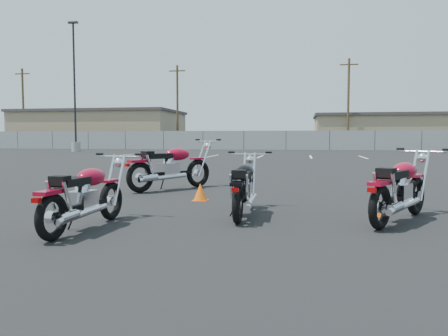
% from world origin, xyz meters
% --- Properties ---
extents(ground, '(120.00, 120.00, 0.00)m').
position_xyz_m(ground, '(0.00, 0.00, 0.00)').
color(ground, black).
rests_on(ground, ground).
extents(motorcycle_front_red, '(1.73, 2.08, 1.12)m').
position_xyz_m(motorcycle_front_red, '(-1.38, 2.76, 0.51)').
color(motorcycle_front_red, black).
rests_on(motorcycle_front_red, ground).
extents(motorcycle_second_black, '(0.73, 1.89, 0.92)m').
position_xyz_m(motorcycle_second_black, '(0.63, -0.13, 0.42)').
color(motorcycle_second_black, black).
rests_on(motorcycle_second_black, ground).
extents(motorcycle_third_red, '(0.73, 1.90, 0.93)m').
position_xyz_m(motorcycle_third_red, '(-1.20, -1.44, 0.42)').
color(motorcycle_third_red, black).
rests_on(motorcycle_third_red, ground).
extents(motorcycle_rear_red, '(1.38, 1.92, 0.99)m').
position_xyz_m(motorcycle_rear_red, '(2.79, -0.23, 0.45)').
color(motorcycle_rear_red, black).
rests_on(motorcycle_rear_red, ground).
extents(training_cone_near, '(0.23, 0.23, 0.28)m').
position_xyz_m(training_cone_near, '(2.56, 0.14, 0.14)').
color(training_cone_near, '#FF650D').
rests_on(training_cone_near, ground).
extents(training_cone_extra, '(0.27, 0.27, 0.32)m').
position_xyz_m(training_cone_extra, '(-0.35, 1.25, 0.16)').
color(training_cone_extra, '#FF650D').
rests_on(training_cone_extra, ground).
extents(light_pole_west, '(0.80, 0.70, 10.41)m').
position_xyz_m(light_pole_west, '(-16.69, 26.48, 2.72)').
color(light_pole_west, gray).
rests_on(light_pole_west, ground).
extents(chainlink_fence, '(80.06, 0.06, 1.80)m').
position_xyz_m(chainlink_fence, '(-0.00, 35.00, 0.90)').
color(chainlink_fence, gray).
rests_on(chainlink_fence, ground).
extents(tan_building_west, '(18.40, 10.40, 4.30)m').
position_xyz_m(tan_building_west, '(-22.00, 42.00, 2.16)').
color(tan_building_west, '#937F5F').
rests_on(tan_building_west, ground).
extents(tan_building_east, '(14.40, 9.40, 3.70)m').
position_xyz_m(tan_building_east, '(10.00, 44.00, 1.86)').
color(tan_building_east, '#937F5F').
rests_on(tan_building_east, ground).
extents(utility_pole_a, '(1.80, 0.24, 9.00)m').
position_xyz_m(utility_pole_a, '(-30.00, 39.00, 4.69)').
color(utility_pole_a, '#453320').
rests_on(utility_pole_a, ground).
extents(utility_pole_b, '(1.80, 0.24, 9.00)m').
position_xyz_m(utility_pole_b, '(-12.00, 40.00, 4.69)').
color(utility_pole_b, '#453320').
rests_on(utility_pole_b, ground).
extents(utility_pole_c, '(1.80, 0.24, 9.00)m').
position_xyz_m(utility_pole_c, '(6.00, 39.00, 4.69)').
color(utility_pole_c, '#453320').
rests_on(utility_pole_c, ground).
extents(parking_line_stripes, '(15.12, 4.00, 0.01)m').
position_xyz_m(parking_line_stripes, '(-2.50, 20.00, 0.00)').
color(parking_line_stripes, silver).
rests_on(parking_line_stripes, ground).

